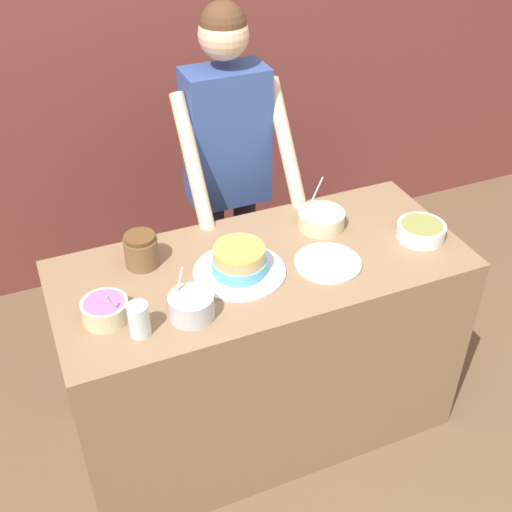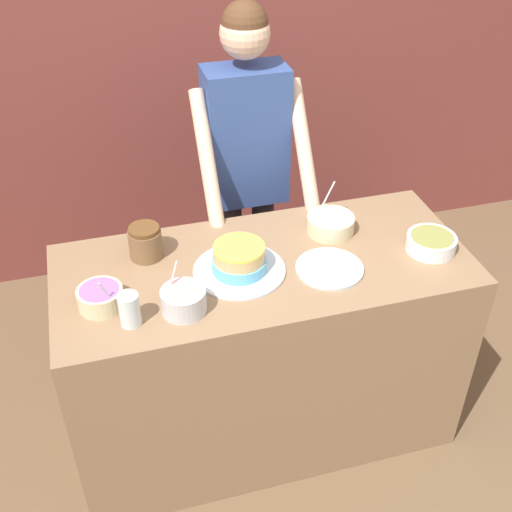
# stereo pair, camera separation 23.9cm
# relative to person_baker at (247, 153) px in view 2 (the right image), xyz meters

# --- Properties ---
(ground_plane) EXTENTS (14.00, 14.00, 0.00)m
(ground_plane) POSITION_rel_person_baker_xyz_m (-0.10, -0.99, -1.07)
(ground_plane) COLOR brown
(wall_back) EXTENTS (10.00, 0.05, 2.60)m
(wall_back) POSITION_rel_person_baker_xyz_m (-0.10, 0.82, 0.23)
(wall_back) COLOR brown
(wall_back) RESTS_ON ground_plane
(counter) EXTENTS (1.61, 0.70, 0.93)m
(counter) POSITION_rel_person_baker_xyz_m (-0.10, -0.64, -0.61)
(counter) COLOR #8C6B4C
(counter) RESTS_ON ground_plane
(person_baker) EXTENTS (0.49, 0.47, 1.74)m
(person_baker) POSITION_rel_person_baker_xyz_m (0.00, 0.00, 0.00)
(person_baker) COLOR #2D2D38
(person_baker) RESTS_ON ground_plane
(cake) EXTENTS (0.35, 0.35, 0.12)m
(cake) POSITION_rel_person_baker_xyz_m (-0.21, -0.66, -0.09)
(cake) COLOR silver
(cake) RESTS_ON counter
(frosting_bowl_olive) EXTENTS (0.20, 0.20, 0.06)m
(frosting_bowl_olive) POSITION_rel_person_baker_xyz_m (0.56, -0.73, -0.11)
(frosting_bowl_olive) COLOR white
(frosting_bowl_olive) RESTS_ON counter
(frosting_bowl_purple) EXTENTS (0.16, 0.16, 0.15)m
(frosting_bowl_purple) POSITION_rel_person_baker_xyz_m (-0.73, -0.72, -0.10)
(frosting_bowl_purple) COLOR beige
(frosting_bowl_purple) RESTS_ON counter
(frosting_bowl_pink) EXTENTS (0.16, 0.16, 0.17)m
(frosting_bowl_pink) POSITION_rel_person_baker_xyz_m (-0.45, -0.82, -0.09)
(frosting_bowl_pink) COLOR silver
(frosting_bowl_pink) RESTS_ON counter
(frosting_bowl_white) EXTENTS (0.20, 0.20, 0.19)m
(frosting_bowl_white) POSITION_rel_person_baker_xyz_m (0.22, -0.50, -0.10)
(frosting_bowl_white) COLOR beige
(frosting_bowl_white) RESTS_ON counter
(drinking_glass) EXTENTS (0.07, 0.07, 0.12)m
(drinking_glass) POSITION_rel_person_baker_xyz_m (-0.64, -0.84, -0.08)
(drinking_glass) COLOR silver
(drinking_glass) RESTS_ON counter
(ceramic_plate) EXTENTS (0.26, 0.26, 0.01)m
(ceramic_plate) POSITION_rel_person_baker_xyz_m (0.13, -0.74, -0.14)
(ceramic_plate) COLOR silver
(ceramic_plate) RESTS_ON counter
(stoneware_jar) EXTENTS (0.13, 0.13, 0.13)m
(stoneware_jar) POSITION_rel_person_baker_xyz_m (-0.53, -0.47, -0.08)
(stoneware_jar) COLOR brown
(stoneware_jar) RESTS_ON counter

